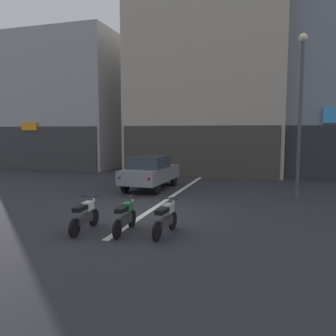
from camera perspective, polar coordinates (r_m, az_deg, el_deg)
The scene contains 9 objects.
ground_plane at distance 11.82m, azimuth -3.85°, elevation -7.73°, with size 120.00×120.00×0.00m, color #2B2B30.
lane_centre_line at distance 17.45m, azimuth 3.08°, elevation -3.19°, with size 0.20×18.00×0.01m, color silver.
building_corner_left at distance 30.41m, azimuth -15.95°, elevation 10.28°, with size 9.90×9.12×10.32m.
building_mid_block at distance 26.29m, azimuth 7.36°, elevation 15.20°, with size 10.24×10.01×14.01m.
car_grey_crossing_near at distance 16.69m, azimuth -2.96°, elevation -0.56°, with size 1.88×4.15×1.64m.
street_lamp at distance 15.27m, azimuth 21.43°, elevation 10.63°, with size 0.36×0.36×6.80m.
motorcycle_white_row_leftmost at distance 9.99m, azimuth -13.82°, elevation -7.79°, with size 0.55×1.67×0.98m.
motorcycle_green_row_left_mid at distance 9.67m, azimuth -7.23°, elevation -8.13°, with size 0.55×1.67×0.98m.
motorcycle_silver_row_centre at distance 9.40m, azimuth -0.41°, elevation -8.49°, with size 0.55×1.67×0.98m.
Camera 1 is at (4.04, -10.74, 2.83)m, focal length 36.21 mm.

